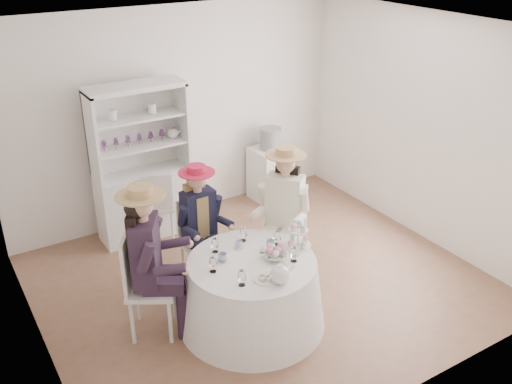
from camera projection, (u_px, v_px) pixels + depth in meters
ground at (261, 282)px, 6.23m from camera, size 4.50×4.50×0.00m
ceiling at (262, 29)px, 5.06m from camera, size 4.50×4.50×0.00m
wall_back at (177, 115)px, 7.18m from camera, size 4.50×0.00×4.50m
wall_front at (409, 262)px, 4.11m from camera, size 4.50×0.00×4.50m
wall_left at (25, 227)px, 4.58m from camera, size 0.00×4.50×4.50m
wall_right at (423, 129)px, 6.71m from camera, size 0.00×4.50×4.50m
tea_table at (252, 293)px, 5.46m from camera, size 1.42×1.42×0.70m
hutch at (143, 184)px, 6.91m from camera, size 1.26×0.76×1.91m
side_table at (270, 174)px, 7.95m from camera, size 0.51×0.51×0.75m
hatbox at (270, 139)px, 7.73m from camera, size 0.39×0.39×0.30m
guest_left at (149, 254)px, 5.12m from camera, size 0.66×0.60×1.54m
guest_mid at (200, 217)px, 5.97m from camera, size 0.49×0.51×1.34m
guest_right at (284, 205)px, 6.04m from camera, size 0.64×0.61×1.49m
spare_chair at (158, 204)px, 6.87m from camera, size 0.48×0.48×0.90m
teacup_a at (223, 258)px, 5.30m from camera, size 0.11×0.11×0.07m
teacup_b at (238, 245)px, 5.52m from camera, size 0.09×0.09×0.06m
teacup_c at (271, 244)px, 5.52m from camera, size 0.11×0.11×0.07m
flower_bowl at (276, 257)px, 5.34m from camera, size 0.29×0.29×0.05m
flower_arrangement at (273, 250)px, 5.34m from camera, size 0.16×0.17×0.06m
table_teapot at (280, 275)px, 4.97m from camera, size 0.24×0.17×0.18m
sandwich_plate at (267, 278)px, 5.05m from camera, size 0.24×0.24×0.05m
cupcake_stand at (298, 238)px, 5.53m from camera, size 0.26×0.26×0.24m
stemware_set at (252, 254)px, 5.28m from camera, size 0.83×0.84×0.15m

